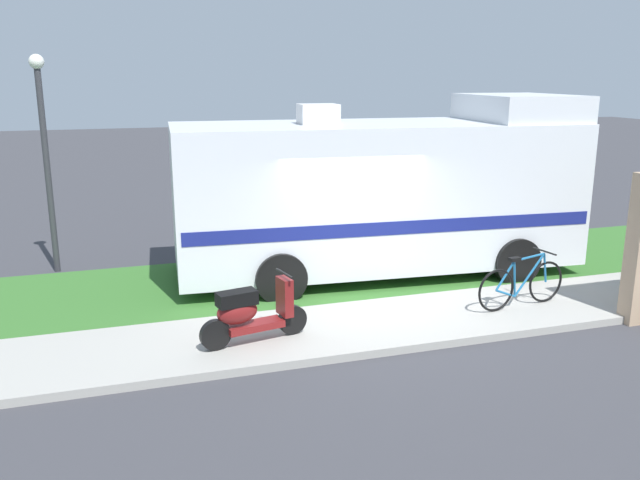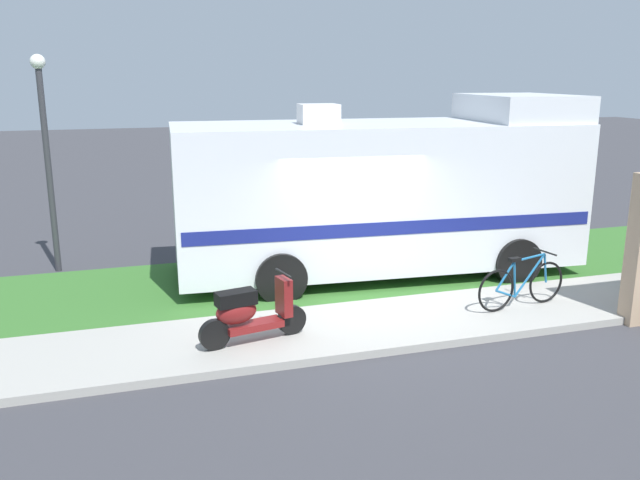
% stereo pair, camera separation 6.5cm
% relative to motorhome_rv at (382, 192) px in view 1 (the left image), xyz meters
% --- Properties ---
extents(ground_plane, '(80.00, 80.00, 0.00)m').
position_rel_motorhome_rv_xyz_m(ground_plane, '(-1.05, -1.50, -1.64)').
color(ground_plane, '#38383D').
extents(sidewalk, '(24.00, 2.00, 0.12)m').
position_rel_motorhome_rv_xyz_m(sidewalk, '(-1.05, -2.70, -1.58)').
color(sidewalk, '#9E9B93').
rests_on(sidewalk, ground).
extents(grass_strip, '(24.00, 3.40, 0.08)m').
position_rel_motorhome_rv_xyz_m(grass_strip, '(-1.05, 0.00, -1.60)').
color(grass_strip, '#336628').
rests_on(grass_strip, ground).
extents(motorhome_rv, '(7.81, 3.14, 3.46)m').
position_rel_motorhome_rv_xyz_m(motorhome_rv, '(0.00, 0.00, 0.00)').
color(motorhome_rv, silver).
rests_on(motorhome_rv, ground).
extents(scooter, '(1.62, 0.60, 0.97)m').
position_rel_motorhome_rv_xyz_m(scooter, '(-3.20, -2.90, -1.07)').
color(scooter, black).
rests_on(scooter, ground).
extents(bicycle, '(1.75, 0.52, 0.91)m').
position_rel_motorhome_rv_xyz_m(bicycle, '(1.34, -2.78, -1.13)').
color(bicycle, black).
rests_on(bicycle, ground).
extents(pickup_truck_near, '(5.75, 2.23, 1.81)m').
position_rel_motorhome_rv_xyz_m(pickup_truck_near, '(2.16, 4.88, -0.68)').
color(pickup_truck_near, silver).
rests_on(pickup_truck_near, ground).
extents(street_lamp_post, '(0.28, 0.28, 4.21)m').
position_rel_motorhome_rv_xyz_m(street_lamp_post, '(-6.12, 2.10, 0.92)').
color(street_lamp_post, '#333338').
rests_on(street_lamp_post, ground).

